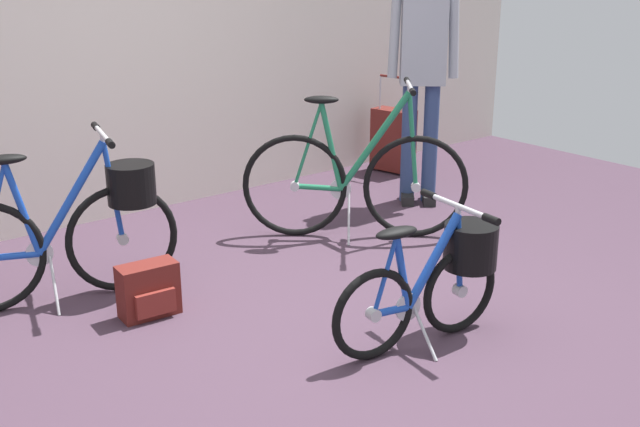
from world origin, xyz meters
The scene contains 8 objects.
ground_plane centered at (0.00, 0.00, 0.00)m, with size 8.17×8.17×0.00m, color #473342.
back_wall centered at (0.00, 2.37, 1.38)m, with size 8.17×0.10×2.76m, color silver.
folding_bike_foreground centered at (0.38, -0.38, 0.34)m, with size 0.95×0.53×0.68m.
display_bike_left centered at (-0.77, 1.15, 0.42)m, with size 1.28×0.52×0.91m.
display_bike_right centered at (1.01, 0.96, 0.38)m, with size 1.15×0.98×1.02m.
visitor_near_wall centered at (1.90, 1.25, 1.07)m, with size 0.42×0.39×1.83m.
rolling_suitcase centered at (2.32, 1.96, 0.28)m, with size 0.25×0.39×0.83m.
backpack_on_floor centered at (-0.60, 0.73, 0.14)m, with size 0.31×0.19×0.28m.
Camera 1 is at (-2.17, -2.65, 1.78)m, focal length 43.22 mm.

